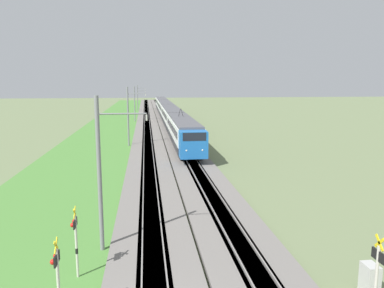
# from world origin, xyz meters

# --- Properties ---
(ballast_main) EXTENTS (240.00, 4.40, 0.30)m
(ballast_main) POSITION_xyz_m (50.00, 0.00, 0.15)
(ballast_main) COLOR slate
(ballast_main) RESTS_ON ground
(ballast_adjacent) EXTENTS (240.00, 4.40, 0.30)m
(ballast_adjacent) POSITION_xyz_m (50.00, -4.55, 0.15)
(ballast_adjacent) COLOR slate
(ballast_adjacent) RESTS_ON ground
(track_main) EXTENTS (240.00, 1.57, 0.45)m
(track_main) POSITION_xyz_m (50.00, 0.00, 0.16)
(track_main) COLOR #4C4238
(track_main) RESTS_ON ground
(track_adjacent) EXTENTS (240.00, 1.57, 0.45)m
(track_adjacent) POSITION_xyz_m (50.00, -4.55, 0.16)
(track_adjacent) COLOR #4C4238
(track_adjacent) RESTS_ON ground
(grass_verge) EXTENTS (240.00, 13.77, 0.12)m
(grass_verge) POSITION_xyz_m (50.00, 5.49, 0.06)
(grass_verge) COLOR #4C8438
(grass_verge) RESTS_ON ground
(passenger_train) EXTENTS (86.88, 2.97, 5.09)m
(passenger_train) POSITION_xyz_m (68.71, -4.55, 2.38)
(passenger_train) COLOR blue
(passenger_train) RESTS_ON ground
(crossing_signal_near) EXTENTS (0.70, 0.23, 3.46)m
(crossing_signal_near) POSITION_xyz_m (0.95, 3.34, 2.11)
(crossing_signal_near) COLOR beige
(crossing_signal_near) RESTS_ON ground
(crossing_signal_far) EXTENTS (0.70, 0.23, 3.59)m
(crossing_signal_far) POSITION_xyz_m (-0.44, -7.50, 2.19)
(crossing_signal_far) COLOR beige
(crossing_signal_far) RESTS_ON ground
(crossing_signal_aux) EXTENTS (0.70, 0.23, 3.34)m
(crossing_signal_aux) POSITION_xyz_m (4.52, 3.37, 2.04)
(crossing_signal_aux) COLOR beige
(crossing_signal_aux) RESTS_ON ground
(catenary_mast_near) EXTENTS (0.22, 2.56, 8.03)m
(catenary_mast_near) POSITION_xyz_m (7.18, 2.52, 4.15)
(catenary_mast_near) COLOR slate
(catenary_mast_near) RESTS_ON ground
(catenary_mast_mid) EXTENTS (0.22, 2.56, 8.04)m
(catenary_mast_mid) POSITION_xyz_m (39.32, 2.52, 4.16)
(catenary_mast_mid) COLOR slate
(catenary_mast_mid) RESTS_ON ground
(catenary_mast_far) EXTENTS (0.22, 2.56, 7.71)m
(catenary_mast_far) POSITION_xyz_m (71.47, 2.52, 3.99)
(catenary_mast_far) COLOR slate
(catenary_mast_far) RESTS_ON ground
(catenary_mast_distant) EXTENTS (0.22, 2.56, 7.75)m
(catenary_mast_distant) POSITION_xyz_m (103.61, 2.52, 4.01)
(catenary_mast_distant) COLOR slate
(catenary_mast_distant) RESTS_ON ground
(equipment_cabinet) EXTENTS (0.78, 0.54, 1.31)m
(equipment_cabinet) POSITION_xyz_m (1.83, -8.79, 0.66)
(equipment_cabinet) COLOR #B7B7B2
(equipment_cabinet) RESTS_ON ground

